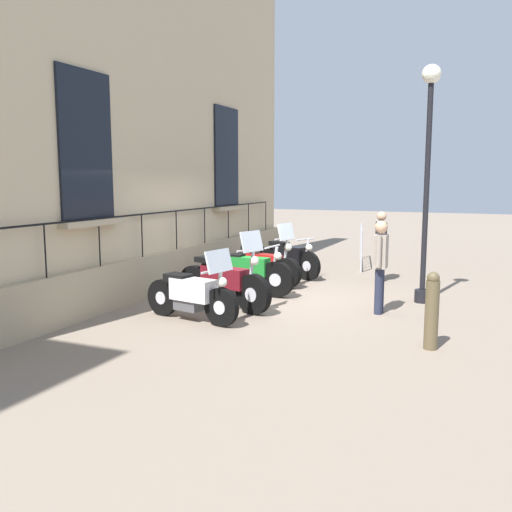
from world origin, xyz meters
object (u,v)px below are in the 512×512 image
(motorcycle_red, at_px, (263,266))
(bollard, at_px, (432,310))
(crowd_barrier, at_px, (361,244))
(motorcycle_black, at_px, (288,259))
(motorcycle_maroon, at_px, (224,283))
(motorcycle_green, at_px, (246,272))
(pedestrian_walking, at_px, (380,262))
(lamppost, at_px, (428,167))
(pedestrian_standing, at_px, (381,242))
(motorcycle_white, at_px, (192,295))

(motorcycle_red, xyz_separation_m, bollard, (3.92, -3.36, 0.12))
(motorcycle_red, relative_size, crowd_barrier, 0.82)
(motorcycle_black, bearing_deg, motorcycle_maroon, -89.37)
(motorcycle_maroon, xyz_separation_m, motorcycle_green, (-0.15, 1.29, -0.02))
(motorcycle_black, height_order, crowd_barrier, crowd_barrier)
(motorcycle_black, distance_m, pedestrian_walking, 3.86)
(motorcycle_maroon, distance_m, bollard, 3.84)
(pedestrian_walking, bearing_deg, lamppost, 63.57)
(motorcycle_green, bearing_deg, bollard, -30.87)
(motorcycle_black, bearing_deg, lamppost, -25.33)
(motorcycle_black, xyz_separation_m, pedestrian_standing, (2.12, 0.29, 0.46))
(motorcycle_white, relative_size, motorcycle_red, 0.95)
(motorcycle_white, distance_m, pedestrian_walking, 3.27)
(motorcycle_maroon, bearing_deg, motorcycle_green, 96.70)
(motorcycle_maroon, bearing_deg, pedestrian_standing, 61.04)
(motorcycle_white, xyz_separation_m, motorcycle_green, (-0.09, 2.30, 0.01))
(bollard, relative_size, pedestrian_standing, 0.67)
(motorcycle_maroon, distance_m, lamppost, 4.30)
(motorcycle_green, height_order, crowd_barrier, crowd_barrier)
(motorcycle_white, relative_size, crowd_barrier, 0.79)
(motorcycle_red, bearing_deg, pedestrian_walking, -29.15)
(motorcycle_red, height_order, motorcycle_black, motorcycle_red)
(motorcycle_green, relative_size, motorcycle_black, 1.17)
(motorcycle_red, distance_m, pedestrian_standing, 2.74)
(motorcycle_white, relative_size, motorcycle_black, 1.02)
(motorcycle_red, relative_size, motorcycle_black, 1.07)
(motorcycle_black, bearing_deg, crowd_barrier, 64.73)
(motorcycle_green, xyz_separation_m, motorcycle_red, (-0.06, 1.06, -0.02))
(motorcycle_white, xyz_separation_m, pedestrian_walking, (2.71, 1.76, 0.47))
(motorcycle_green, relative_size, bollard, 1.99)
(motorcycle_maroon, relative_size, bollard, 1.96)
(motorcycle_black, relative_size, bollard, 1.70)
(bollard, bearing_deg, motorcycle_green, 149.13)
(lamppost, distance_m, bollard, 3.59)
(lamppost, height_order, pedestrian_standing, lamppost)
(motorcycle_maroon, height_order, pedestrian_standing, pedestrian_standing)
(motorcycle_green, bearing_deg, motorcycle_black, 87.05)
(motorcycle_white, bearing_deg, crowd_barrier, 80.25)
(pedestrian_standing, relative_size, pedestrian_walking, 0.99)
(bollard, bearing_deg, pedestrian_standing, 108.66)
(motorcycle_black, relative_size, lamppost, 0.42)
(motorcycle_maroon, bearing_deg, motorcycle_red, 95.16)
(motorcycle_white, xyz_separation_m, motorcycle_maroon, (0.06, 1.01, 0.02))
(motorcycle_green, xyz_separation_m, motorcycle_black, (0.11, 2.19, -0.00))
(pedestrian_standing, bearing_deg, motorcycle_black, -172.16)
(motorcycle_green, bearing_deg, crowd_barrier, 74.58)
(motorcycle_red, xyz_separation_m, pedestrian_walking, (2.86, -1.60, 0.48))
(motorcycle_maroon, height_order, lamppost, lamppost)
(motorcycle_red, distance_m, bollard, 5.16)
(motorcycle_white, relative_size, motorcycle_green, 0.88)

